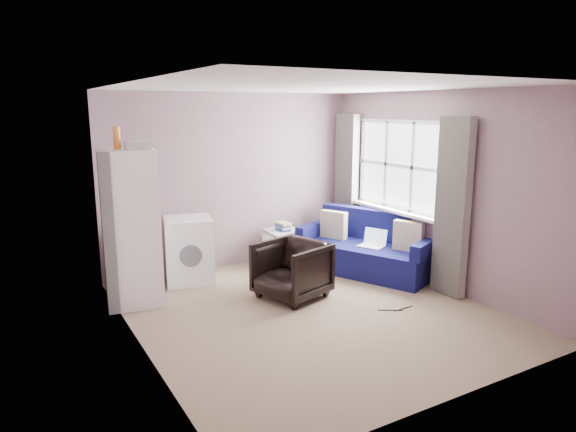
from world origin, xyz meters
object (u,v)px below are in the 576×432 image
object	(u,v)px
side_table	(283,244)
sofa	(369,250)
fridge	(131,227)
washing_machine	(189,249)
armchair	(292,267)

from	to	relation	value
side_table	sofa	world-z (taller)	sofa
fridge	side_table	size ratio (longest dim) A/B	3.26
fridge	sofa	distance (m)	3.27
fridge	washing_machine	xyz separation A→B (m)	(0.82, 0.40, -0.47)
sofa	armchair	bearing A→B (deg)	169.42
armchair	fridge	world-z (taller)	fridge
washing_machine	side_table	bearing A→B (deg)	17.02
fridge	side_table	xyz separation A→B (m)	(2.29, 0.46, -0.63)
fridge	washing_machine	distance (m)	1.03
sofa	side_table	bearing A→B (deg)	110.47
armchair	fridge	size ratio (longest dim) A/B	0.37
washing_machine	armchair	bearing A→B (deg)	-38.86
fridge	sofa	size ratio (longest dim) A/B	1.00
fridge	sofa	bearing A→B (deg)	0.77
side_table	fridge	bearing A→B (deg)	-168.66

